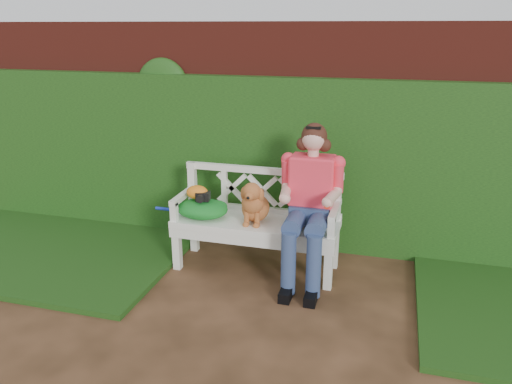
# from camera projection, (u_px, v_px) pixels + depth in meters

# --- Properties ---
(ground) EXTENTS (60.00, 60.00, 0.00)m
(ground) POSITION_uv_depth(u_px,v_px,m) (262.00, 337.00, 3.64)
(ground) COLOR #2F1E11
(brick_wall) EXTENTS (10.00, 0.30, 2.20)m
(brick_wall) POSITION_uv_depth(u_px,v_px,m) (311.00, 136.00, 5.03)
(brick_wall) COLOR maroon
(brick_wall) RESTS_ON ground
(ivy_hedge) EXTENTS (10.00, 0.18, 1.70)m
(ivy_hedge) POSITION_uv_depth(u_px,v_px,m) (306.00, 166.00, 4.90)
(ivy_hedge) COLOR #29621A
(ivy_hedge) RESTS_ON ground
(grass_left) EXTENTS (2.60, 2.00, 0.05)m
(grass_left) POSITION_uv_depth(u_px,v_px,m) (57.00, 247.00, 5.07)
(grass_left) COLOR #123C0E
(grass_left) RESTS_ON ground
(garden_bench) EXTENTS (1.64, 0.77, 0.48)m
(garden_bench) POSITION_uv_depth(u_px,v_px,m) (256.00, 244.00, 4.61)
(garden_bench) COLOR white
(garden_bench) RESTS_ON ground
(seated_woman) EXTENTS (0.62, 0.80, 1.36)m
(seated_woman) POSITION_uv_depth(u_px,v_px,m) (310.00, 205.00, 4.32)
(seated_woman) COLOR red
(seated_woman) RESTS_ON ground
(dog) EXTENTS (0.37, 0.43, 0.40)m
(dog) POSITION_uv_depth(u_px,v_px,m) (255.00, 201.00, 4.43)
(dog) COLOR #A78042
(dog) RESTS_ON garden_bench
(tennis_racket) EXTENTS (0.70, 0.39, 0.03)m
(tennis_racket) POSITION_uv_depth(u_px,v_px,m) (198.00, 212.00, 4.68)
(tennis_racket) COLOR silver
(tennis_racket) RESTS_ON garden_bench
(green_bag) EXTENTS (0.49, 0.38, 0.16)m
(green_bag) POSITION_uv_depth(u_px,v_px,m) (202.00, 208.00, 4.59)
(green_bag) COLOR #2B6623
(green_bag) RESTS_ON garden_bench
(camera_item) EXTENTS (0.14, 0.11, 0.08)m
(camera_item) POSITION_uv_depth(u_px,v_px,m) (203.00, 196.00, 4.54)
(camera_item) COLOR black
(camera_item) RESTS_ON green_bag
(baseball_glove) EXTENTS (0.23, 0.19, 0.13)m
(baseball_glove) POSITION_uv_depth(u_px,v_px,m) (197.00, 192.00, 4.57)
(baseball_glove) COLOR orange
(baseball_glove) RESTS_ON green_bag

